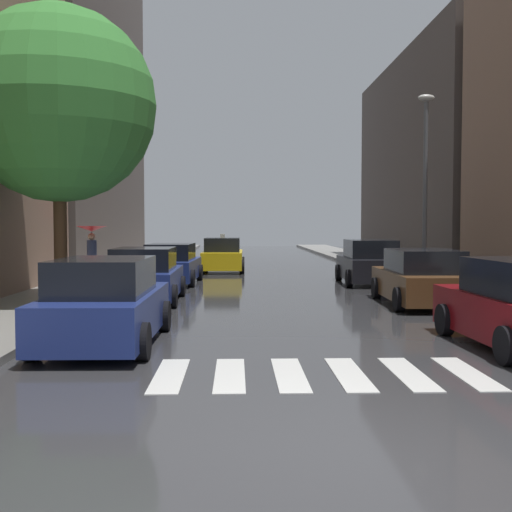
% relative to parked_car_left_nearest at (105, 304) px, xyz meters
% --- Properties ---
extents(ground_plane, '(28.00, 72.00, 0.04)m').
position_rel_parked_car_left_nearest_xyz_m(ground_plane, '(3.70, 18.13, -0.79)').
color(ground_plane, '#343437').
extents(sidewalk_left, '(3.00, 72.00, 0.15)m').
position_rel_parked_car_left_nearest_xyz_m(sidewalk_left, '(-2.80, 18.13, -0.69)').
color(sidewalk_left, gray).
rests_on(sidewalk_left, ground).
extents(sidewalk_right, '(3.00, 72.00, 0.15)m').
position_rel_parked_car_left_nearest_xyz_m(sidewalk_right, '(10.20, 18.13, -0.69)').
color(sidewalk_right, gray).
rests_on(sidewalk_right, ground).
extents(crosswalk_stripes, '(4.95, 2.20, 0.01)m').
position_rel_parked_car_left_nearest_xyz_m(crosswalk_stripes, '(3.70, -2.49, -0.76)').
color(crosswalk_stripes, silver).
rests_on(crosswalk_stripes, ground).
extents(building_left_mid, '(6.00, 20.17, 19.16)m').
position_rel_parked_car_left_nearest_xyz_m(building_left_mid, '(-7.30, 25.19, 8.81)').
color(building_left_mid, '#564C47').
rests_on(building_left_mid, ground).
extents(building_right_mid, '(6.00, 20.04, 11.87)m').
position_rel_parked_car_left_nearest_xyz_m(building_right_mid, '(14.70, 25.13, 5.17)').
color(building_right_mid, '#564C47').
rests_on(building_right_mid, ground).
extents(parked_car_left_nearest, '(2.08, 4.49, 1.63)m').
position_rel_parked_car_left_nearest_xyz_m(parked_car_left_nearest, '(0.00, 0.00, 0.00)').
color(parked_car_left_nearest, navy).
rests_on(parked_car_left_nearest, ground).
extents(parked_car_left_second, '(2.09, 4.23, 1.59)m').
position_rel_parked_car_left_nearest_xyz_m(parked_car_left_second, '(-0.20, 6.61, -0.02)').
color(parked_car_left_second, navy).
rests_on(parked_car_left_second, ground).
extents(parked_car_left_third, '(2.22, 4.40, 1.53)m').
position_rel_parked_car_left_nearest_xyz_m(parked_car_left_third, '(-0.02, 12.38, -0.04)').
color(parked_car_left_third, navy).
rests_on(parked_car_left_third, ground).
extents(parked_car_right_second, '(2.25, 4.58, 1.56)m').
position_rel_parked_car_left_nearest_xyz_m(parked_car_right_second, '(7.66, 5.74, -0.03)').
color(parked_car_right_second, brown).
rests_on(parked_car_right_second, ground).
extents(parked_car_right_third, '(2.25, 4.34, 1.68)m').
position_rel_parked_car_left_nearest_xyz_m(parked_car_right_third, '(7.52, 12.12, 0.02)').
color(parked_car_right_third, black).
rests_on(parked_car_right_third, ground).
extents(taxi_midroad, '(2.12, 4.40, 1.81)m').
position_rel_parked_car_left_nearest_xyz_m(taxi_midroad, '(1.81, 18.58, -0.00)').
color(taxi_midroad, yellow).
rests_on(taxi_midroad, ground).
extents(pedestrian_near_tree, '(1.13, 1.13, 2.05)m').
position_rel_parked_car_left_nearest_xyz_m(pedestrian_near_tree, '(-2.95, 12.07, 0.92)').
color(pedestrian_near_tree, navy).
rests_on(pedestrian_near_tree, sidewalk_left).
extents(street_tree_left, '(5.34, 5.34, 8.05)m').
position_rel_parked_car_left_nearest_xyz_m(street_tree_left, '(-2.40, 5.82, 4.76)').
color(street_tree_left, '#513823').
rests_on(street_tree_left, sidewalk_left).
extents(lamp_post_right, '(0.60, 0.28, 6.76)m').
position_rel_parked_car_left_nearest_xyz_m(lamp_post_right, '(9.25, 10.89, 3.29)').
color(lamp_post_right, '#595B60').
rests_on(lamp_post_right, sidewalk_right).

